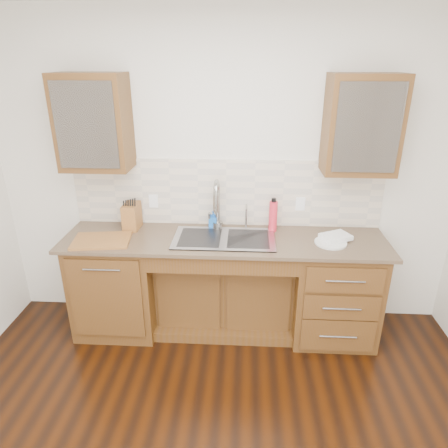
# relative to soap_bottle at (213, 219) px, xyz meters

# --- Properties ---
(wall_back) EXTENTS (4.00, 0.10, 2.70)m
(wall_back) POSITION_rel_soap_bottle_xyz_m (0.11, 0.14, 0.36)
(wall_back) COLOR silver
(wall_back) RESTS_ON ground
(base_cabinet_left) EXTENTS (0.70, 0.62, 0.88)m
(base_cabinet_left) POSITION_rel_soap_bottle_xyz_m (-0.84, -0.22, -0.55)
(base_cabinet_left) COLOR #593014
(base_cabinet_left) RESTS_ON ground
(base_cabinet_center) EXTENTS (1.20, 0.44, 0.70)m
(base_cabinet_center) POSITION_rel_soap_bottle_xyz_m (0.11, -0.13, -0.64)
(base_cabinet_center) COLOR #593014
(base_cabinet_center) RESTS_ON ground
(base_cabinet_right) EXTENTS (0.70, 0.62, 0.88)m
(base_cabinet_right) POSITION_rel_soap_bottle_xyz_m (1.06, -0.22, -0.55)
(base_cabinet_right) COLOR #593014
(base_cabinet_right) RESTS_ON ground
(countertop) EXTENTS (2.70, 0.65, 0.03)m
(countertop) POSITION_rel_soap_bottle_xyz_m (0.11, -0.23, -0.09)
(countertop) COLOR #84705B
(countertop) RESTS_ON base_cabinet_left
(backsplash) EXTENTS (2.70, 0.02, 0.59)m
(backsplash) POSITION_rel_soap_bottle_xyz_m (0.11, 0.08, 0.22)
(backsplash) COLOR beige
(backsplash) RESTS_ON wall_back
(sink) EXTENTS (0.84, 0.46, 0.19)m
(sink) POSITION_rel_soap_bottle_xyz_m (0.11, -0.25, -0.16)
(sink) COLOR #9E9EA5
(sink) RESTS_ON countertop
(faucet) EXTENTS (0.04, 0.04, 0.40)m
(faucet) POSITION_rel_soap_bottle_xyz_m (0.04, -0.02, 0.12)
(faucet) COLOR #999993
(faucet) RESTS_ON countertop
(filter_tap) EXTENTS (0.02, 0.02, 0.24)m
(filter_tap) POSITION_rel_soap_bottle_xyz_m (0.29, -0.01, 0.04)
(filter_tap) COLOR #999993
(filter_tap) RESTS_ON countertop
(upper_cabinet_left) EXTENTS (0.55, 0.34, 0.75)m
(upper_cabinet_left) POSITION_rel_soap_bottle_xyz_m (-0.94, -0.08, 0.84)
(upper_cabinet_left) COLOR #593014
(upper_cabinet_left) RESTS_ON wall_back
(upper_cabinet_right) EXTENTS (0.55, 0.34, 0.75)m
(upper_cabinet_right) POSITION_rel_soap_bottle_xyz_m (1.16, -0.08, 0.84)
(upper_cabinet_right) COLOR #593014
(upper_cabinet_right) RESTS_ON wall_back
(outlet_left) EXTENTS (0.08, 0.01, 0.12)m
(outlet_left) POSITION_rel_soap_bottle_xyz_m (-0.54, 0.07, 0.13)
(outlet_left) COLOR white
(outlet_left) RESTS_ON backsplash
(outlet_right) EXTENTS (0.08, 0.01, 0.12)m
(outlet_right) POSITION_rel_soap_bottle_xyz_m (0.76, 0.07, 0.13)
(outlet_right) COLOR white
(outlet_right) RESTS_ON backsplash
(soap_bottle) EXTENTS (0.08, 0.08, 0.16)m
(soap_bottle) POSITION_rel_soap_bottle_xyz_m (0.00, 0.00, 0.00)
(soap_bottle) COLOR blue
(soap_bottle) RESTS_ON countertop
(water_bottle) EXTENTS (0.09, 0.09, 0.27)m
(water_bottle) POSITION_rel_soap_bottle_xyz_m (0.52, -0.05, 0.06)
(water_bottle) COLOR red
(water_bottle) RESTS_ON countertop
(plate) EXTENTS (0.30, 0.30, 0.01)m
(plate) POSITION_rel_soap_bottle_xyz_m (0.98, -0.28, -0.07)
(plate) COLOR silver
(plate) RESTS_ON countertop
(dish_towel) EXTENTS (0.28, 0.25, 0.04)m
(dish_towel) POSITION_rel_soap_bottle_xyz_m (1.03, -0.22, -0.04)
(dish_towel) COLOR white
(dish_towel) RESTS_ON plate
(knife_block) EXTENTS (0.13, 0.21, 0.23)m
(knife_block) POSITION_rel_soap_bottle_xyz_m (-0.71, -0.06, 0.04)
(knife_block) COLOR #A16227
(knife_block) RESTS_ON countertop
(cutting_board) EXTENTS (0.49, 0.38, 0.02)m
(cutting_board) POSITION_rel_soap_bottle_xyz_m (-0.89, -0.36, -0.07)
(cutting_board) COLOR #A27525
(cutting_board) RESTS_ON countertop
(cup_left_a) EXTENTS (0.15, 0.15, 0.10)m
(cup_left_a) POSITION_rel_soap_bottle_xyz_m (-1.02, -0.08, 0.79)
(cup_left_a) COLOR white
(cup_left_a) RESTS_ON upper_cabinet_left
(cup_left_b) EXTENTS (0.13, 0.13, 0.10)m
(cup_left_b) POSITION_rel_soap_bottle_xyz_m (-0.83, -0.08, 0.79)
(cup_left_b) COLOR white
(cup_left_b) RESTS_ON upper_cabinet_left
(cup_right_a) EXTENTS (0.15, 0.15, 0.10)m
(cup_right_a) POSITION_rel_soap_bottle_xyz_m (1.01, -0.08, 0.79)
(cup_right_a) COLOR white
(cup_right_a) RESTS_ON upper_cabinet_right
(cup_right_b) EXTENTS (0.14, 0.14, 0.10)m
(cup_right_b) POSITION_rel_soap_bottle_xyz_m (1.31, -0.08, 0.79)
(cup_right_b) COLOR white
(cup_right_b) RESTS_ON upper_cabinet_right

